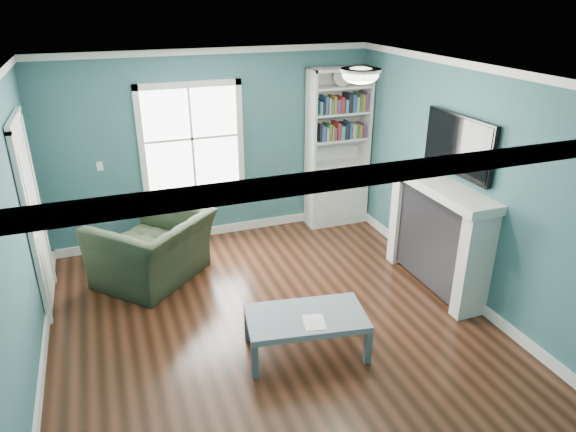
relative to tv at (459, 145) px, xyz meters
name	(u,v)px	position (x,y,z in m)	size (l,w,h in m)	color
floor	(275,329)	(-2.20, -0.20, -1.72)	(5.00, 5.00, 0.00)	black
room_walls	(273,188)	(-2.20, -0.20, -0.14)	(5.00, 5.00, 5.00)	#2E6265
trim	(273,222)	(-2.20, -0.20, -0.49)	(4.50, 5.00, 2.60)	white
window	(192,139)	(-2.50, 2.29, -0.27)	(1.40, 0.06, 1.50)	white
bookshelf	(337,164)	(-0.43, 2.10, -0.80)	(0.90, 0.35, 2.31)	silver
fireplace	(438,237)	(-0.12, 0.00, -1.09)	(0.44, 1.58, 1.30)	black
tv	(459,145)	(0.00, 0.00, 0.00)	(0.06, 1.10, 0.65)	black
door	(33,215)	(-4.42, 1.20, -0.65)	(0.12, 0.98, 2.17)	silver
ceiling_fixture	(360,74)	(-1.30, -0.10, 0.82)	(0.38, 0.38, 0.15)	white
light_switch	(100,166)	(-3.70, 2.28, -0.52)	(0.08, 0.01, 0.12)	white
recliner	(152,238)	(-3.23, 1.31, -1.18)	(1.25, 0.81, 1.09)	black
coffee_table	(306,320)	(-2.03, -0.64, -1.37)	(1.22, 0.80, 0.41)	#4E585E
paper_sheet	(314,322)	(-2.00, -0.77, -1.31)	(0.20, 0.25, 0.00)	white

